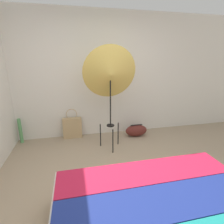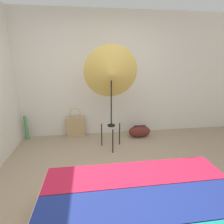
% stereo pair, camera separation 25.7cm
% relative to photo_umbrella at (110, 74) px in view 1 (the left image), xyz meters
% --- Properties ---
extents(ground_plane, '(14.00, 14.00, 0.00)m').
position_rel_photo_umbrella_xyz_m(ground_plane, '(-0.15, -1.36, -1.40)').
color(ground_plane, gray).
extents(wall_back, '(8.00, 0.05, 2.60)m').
position_rel_photo_umbrella_xyz_m(wall_back, '(-0.15, 0.75, -0.10)').
color(wall_back, silver).
rests_on(wall_back, ground_plane).
extents(photo_umbrella, '(0.95, 0.41, 1.89)m').
position_rel_photo_umbrella_xyz_m(photo_umbrella, '(0.00, 0.00, 0.00)').
color(photo_umbrella, black).
rests_on(photo_umbrella, ground_plane).
extents(tote_bag, '(0.40, 0.12, 0.65)m').
position_rel_photo_umbrella_xyz_m(tote_bag, '(-0.71, 0.63, -1.17)').
color(tote_bag, tan).
rests_on(tote_bag, ground_plane).
extents(duffel_bag, '(0.49, 0.25, 0.26)m').
position_rel_photo_umbrella_xyz_m(duffel_bag, '(0.68, 0.41, -1.28)').
color(duffel_bag, '#5B231E').
rests_on(duffel_bag, ground_plane).
extents(paper_roll, '(0.06, 0.06, 0.52)m').
position_rel_photo_umbrella_xyz_m(paper_roll, '(-1.74, 0.61, -1.15)').
color(paper_roll, '#56995B').
rests_on(paper_roll, ground_plane).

